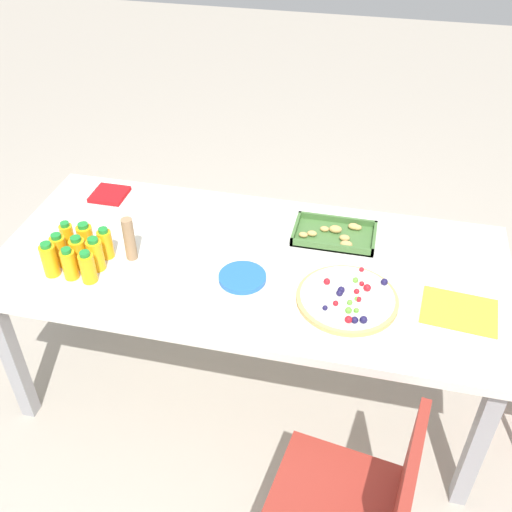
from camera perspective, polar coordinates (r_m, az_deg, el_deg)
ground_plane at (r=2.83m, az=-0.49°, el=-12.13°), size 12.00×12.00×0.00m
party_table at (r=2.35m, az=-0.57°, el=-1.60°), size 2.00×0.91×0.74m
chair_near_right at (r=1.94m, az=9.85°, el=-22.62°), size 0.45×0.45×0.83m
juice_bottle_0 at (r=2.34m, az=-19.32°, el=-0.34°), size 0.06×0.06×0.14m
juice_bottle_1 at (r=2.30m, az=-17.59°, el=-0.75°), size 0.05×0.05×0.13m
juice_bottle_2 at (r=2.26m, az=-15.96°, el=-1.07°), size 0.06×0.06×0.13m
juice_bottle_3 at (r=2.38m, az=-18.47°, el=0.55°), size 0.06×0.06×0.14m
juice_bottle_4 at (r=2.34m, az=-16.76°, el=0.30°), size 0.06×0.06×0.14m
juice_bottle_5 at (r=2.31m, az=-15.24°, el=0.15°), size 0.06×0.06×0.14m
juice_bottle_6 at (r=2.44m, az=-17.72°, el=1.68°), size 0.05×0.05×0.14m
juice_bottle_7 at (r=2.40m, az=-16.10°, el=1.50°), size 0.06×0.06×0.14m
juice_bottle_8 at (r=2.37m, az=-14.34°, el=1.18°), size 0.06×0.06×0.13m
fruit_pizza at (r=2.15m, az=8.83°, el=-4.07°), size 0.37×0.37×0.05m
snack_tray at (r=2.45m, az=7.66°, el=2.09°), size 0.34×0.21×0.04m
plate_stack at (r=2.21m, az=-1.25°, el=-2.10°), size 0.18×0.18×0.02m
napkin_stack at (r=2.77m, az=-13.97°, el=5.80°), size 0.15×0.15×0.02m
cardboard_tube at (r=2.32m, az=-12.15°, el=1.62°), size 0.04×0.04×0.18m
paper_folder at (r=2.21m, az=19.04°, el=-5.06°), size 0.28×0.22×0.01m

